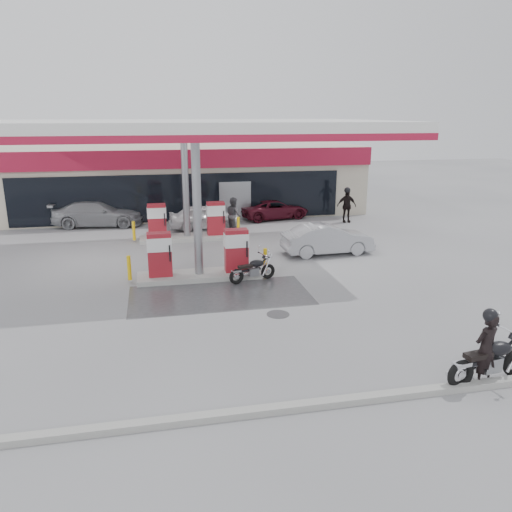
{
  "coord_description": "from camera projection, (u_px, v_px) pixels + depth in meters",
  "views": [
    {
      "loc": [
        -1.51,
        -15.62,
        5.87
      ],
      "look_at": [
        1.8,
        0.34,
        1.2
      ],
      "focal_mm": 35.0,
      "sensor_mm": 36.0,
      "label": 1
    }
  ],
  "objects": [
    {
      "name": "pump_island_far",
      "position": [
        187.0,
        225.0,
        23.95
      ],
      "size": [
        5.14,
        1.3,
        1.78
      ],
      "color": "#9E9E99",
      "rests_on": "ground"
    },
    {
      "name": "parked_car_left",
      "position": [
        98.0,
        213.0,
        26.84
      ],
      "size": [
        4.91,
        2.39,
        1.38
      ],
      "primitive_type": "imported",
      "rotation": [
        0.0,
        0.0,
        1.47
      ],
      "color": "gray",
      "rests_on": "ground"
    },
    {
      "name": "store_building",
      "position": [
        177.0,
        178.0,
        31.07
      ],
      "size": [
        22.0,
        8.22,
        4.0
      ],
      "color": "beige",
      "rests_on": "ground"
    },
    {
      "name": "main_motorcycle",
      "position": [
        491.0,
        361.0,
        11.2
      ],
      "size": [
        2.25,
        0.86,
        1.16
      ],
      "rotation": [
        0.0,
        0.0,
        0.15
      ],
      "color": "black",
      "rests_on": "ground"
    },
    {
      "name": "sedan_white",
      "position": [
        204.0,
        217.0,
        26.25
      ],
      "size": [
        3.79,
        1.7,
        1.26
      ],
      "primitive_type": "imported",
      "rotation": [
        0.0,
        0.0,
        1.63
      ],
      "color": "white",
      "rests_on": "ground"
    },
    {
      "name": "kerb",
      "position": [
        242.0,
        413.0,
        10.01
      ],
      "size": [
        28.0,
        0.25,
        0.15
      ],
      "primitive_type": "cube",
      "color": "gray",
      "rests_on": "ground"
    },
    {
      "name": "parked_motorcycle",
      "position": [
        253.0,
        270.0,
        18.01
      ],
      "size": [
        1.81,
        0.81,
        0.95
      ],
      "rotation": [
        0.0,
        0.0,
        0.3
      ],
      "color": "black",
      "rests_on": "ground"
    },
    {
      "name": "biker_main",
      "position": [
        486.0,
        349.0,
        11.04
      ],
      "size": [
        0.71,
        0.56,
        1.7
      ],
      "primitive_type": "imported",
      "rotation": [
        0.0,
        0.0,
        3.42
      ],
      "color": "black",
      "rests_on": "ground"
    },
    {
      "name": "drain_cover",
      "position": [
        278.0,
        314.0,
        15.12
      ],
      "size": [
        0.7,
        0.7,
        0.01
      ],
      "primitive_type": "cylinder",
      "color": "#38383A",
      "rests_on": "ground"
    },
    {
      "name": "hatchback_silver",
      "position": [
        328.0,
        239.0,
        21.52
      ],
      "size": [
        3.98,
        1.54,
        1.29
      ],
      "primitive_type": "imported",
      "rotation": [
        0.0,
        0.0,
        1.61
      ],
      "color": "#999BA1",
      "rests_on": "ground"
    },
    {
      "name": "attendant",
      "position": [
        234.0,
        215.0,
        25.32
      ],
      "size": [
        0.91,
        1.04,
        1.81
      ],
      "primitive_type": "imported",
      "rotation": [
        0.0,
        0.0,
        1.86
      ],
      "color": "#4D4C51",
      "rests_on": "ground"
    },
    {
      "name": "canopy",
      "position": [
        188.0,
        129.0,
        19.87
      ],
      "size": [
        16.0,
        10.02,
        5.51
      ],
      "color": "silver",
      "rests_on": "ground"
    },
    {
      "name": "ground",
      "position": [
        205.0,
        296.0,
        16.62
      ],
      "size": [
        90.0,
        90.0,
        0.0
      ],
      "primitive_type": "plane",
      "color": "gray",
      "rests_on": "ground"
    },
    {
      "name": "wet_patch",
      "position": [
        220.0,
        295.0,
        16.71
      ],
      "size": [
        6.0,
        3.0,
        0.0
      ],
      "primitive_type": "cube",
      "color": "#4C4C4F",
      "rests_on": "ground"
    },
    {
      "name": "biker_walking",
      "position": [
        347.0,
        206.0,
        27.72
      ],
      "size": [
        1.11,
        0.53,
        1.84
      ],
      "primitive_type": "imported",
      "rotation": [
        0.0,
        0.0,
        -0.08
      ],
      "color": "black",
      "rests_on": "ground"
    },
    {
      "name": "pump_island_near",
      "position": [
        199.0,
        259.0,
        18.3
      ],
      "size": [
        5.14,
        1.3,
        1.78
      ],
      "color": "#9E9E99",
      "rests_on": "ground"
    },
    {
      "name": "parked_car_right",
      "position": [
        275.0,
        209.0,
        28.8
      ],
      "size": [
        4.27,
        2.59,
        1.11
      ],
      "primitive_type": "imported",
      "rotation": [
        0.0,
        0.0,
        1.77
      ],
      "color": "#4F111E",
      "rests_on": "ground"
    }
  ]
}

